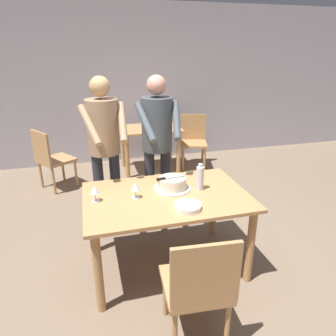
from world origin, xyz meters
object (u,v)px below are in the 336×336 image
object	(u,v)px
plate_stack	(188,207)
wine_glass_far	(135,187)
background_chair_1	(193,139)
water_bottle	(200,178)
person_standing_beside	(104,141)
main_dining_table	(167,206)
wine_glass_near	(95,190)
background_chair_0	(51,157)
person_cutting_cake	(157,138)
background_table	(150,137)
cake_knife	(165,178)
chair_near_side	(199,285)
cake_on_platter	(172,184)

from	to	relation	value
plate_stack	wine_glass_far	bearing A→B (deg)	140.58
background_chair_1	water_bottle	bearing A→B (deg)	-108.41
person_standing_beside	main_dining_table	bearing A→B (deg)	-56.71
background_chair_1	wine_glass_near	bearing A→B (deg)	-125.63
background_chair_1	background_chair_0	bearing A→B (deg)	-170.68
wine_glass_near	person_standing_beside	size ratio (longest dim) A/B	0.08
person_cutting_cake	person_standing_beside	size ratio (longest dim) A/B	1.00
background_table	background_chair_0	world-z (taller)	background_chair_0
cake_knife	chair_near_side	distance (m)	1.02
water_bottle	cake_on_platter	bearing A→B (deg)	163.11
background_chair_0	person_cutting_cake	bearing A→B (deg)	-48.69
water_bottle	person_standing_beside	world-z (taller)	person_standing_beside
cake_on_platter	cake_knife	world-z (taller)	cake_knife
plate_stack	chair_near_side	world-z (taller)	chair_near_side
wine_glass_far	person_standing_beside	size ratio (longest dim) A/B	0.08
cake_knife	background_table	world-z (taller)	cake_knife
water_bottle	person_standing_beside	xyz separation A→B (m)	(-0.79, 0.68, 0.21)
person_cutting_cake	chair_near_side	world-z (taller)	person_cutting_cake
plate_stack	background_chair_1	distance (m)	2.97
person_cutting_cake	background_chair_0	xyz separation A→B (m)	(-1.25, 1.42, -0.58)
plate_stack	wine_glass_near	world-z (taller)	wine_glass_near
wine_glass_far	water_bottle	xyz separation A→B (m)	(0.59, 0.02, 0.01)
wine_glass_far	person_cutting_cake	bearing A→B (deg)	62.13
background_chair_0	cake_knife	bearing A→B (deg)	-59.49
chair_near_side	wine_glass_far	bearing A→B (deg)	107.16
chair_near_side	background_chair_0	xyz separation A→B (m)	(-1.17, 2.96, 0.00)
wine_glass_far	background_table	xyz separation A→B (m)	(0.64, 2.47, -0.28)
background_table	person_cutting_cake	bearing A→B (deg)	-98.98
cake_knife	person_standing_beside	distance (m)	0.81
water_bottle	cake_knife	bearing A→B (deg)	168.19
plate_stack	chair_near_side	bearing A→B (deg)	-100.44
main_dining_table	cake_on_platter	distance (m)	0.21
person_cutting_cake	water_bottle	bearing A→B (deg)	-69.40
cake_on_platter	background_table	distance (m)	2.41
cake_on_platter	plate_stack	xyz separation A→B (m)	(0.02, -0.39, -0.03)
person_cutting_cake	background_chair_0	bearing A→B (deg)	131.31
wine_glass_far	background_chair_1	bearing A→B (deg)	60.24
main_dining_table	background_chair_0	size ratio (longest dim) A/B	1.60
person_standing_beside	background_chair_1	xyz separation A→B (m)	(1.61, 1.77, -0.58)
water_bottle	background_chair_1	bearing A→B (deg)	71.59
person_cutting_cake	chair_near_side	size ratio (longest dim) A/B	1.91
cake_on_platter	person_standing_beside	xyz separation A→B (m)	(-0.55, 0.60, 0.27)
cake_on_platter	wine_glass_far	size ratio (longest dim) A/B	2.36
wine_glass_near	wine_glass_far	world-z (taller)	same
person_cutting_cake	background_table	bearing A→B (deg)	81.02
wine_glass_far	background_chair_0	size ratio (longest dim) A/B	0.16
plate_stack	person_standing_beside	world-z (taller)	person_standing_beside
plate_stack	person_cutting_cake	distance (m)	1.02
plate_stack	background_chair_0	bearing A→B (deg)	117.98
wine_glass_far	person_cutting_cake	size ratio (longest dim) A/B	0.08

